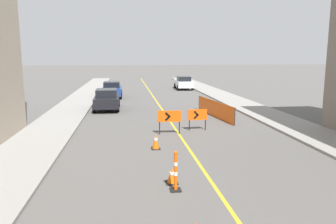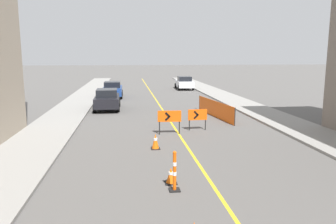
{
  "view_description": "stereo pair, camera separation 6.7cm",
  "coord_description": "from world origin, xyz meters",
  "px_view_note": "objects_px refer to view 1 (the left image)",
  "views": [
    {
      "loc": [
        -2.73,
        6.75,
        4.11
      ],
      "look_at": [
        -0.43,
        24.59,
        1.0
      ],
      "focal_mm": 35.0,
      "sensor_mm": 36.0,
      "label": 1
    },
    {
      "loc": [
        -2.66,
        6.74,
        4.11
      ],
      "look_at": [
        -0.43,
        24.59,
        1.0
      ],
      "focal_mm": 35.0,
      "sensor_mm": 36.0,
      "label": 2
    }
  ],
  "objects_px": {
    "arrow_barricade_primary": "(169,117)",
    "parked_car_curb_mid": "(112,90)",
    "traffic_cone_fifth": "(156,141)",
    "parked_car_curb_near": "(107,99)",
    "delineator_post_rear": "(176,173)",
    "traffic_cone_fourth": "(172,175)",
    "arrow_barricade_secondary": "(198,116)",
    "parked_car_curb_far": "(184,83)"
  },
  "relations": [
    {
      "from": "arrow_barricade_primary",
      "to": "arrow_barricade_secondary",
      "type": "distance_m",
      "value": 1.84
    },
    {
      "from": "parked_car_curb_mid",
      "to": "arrow_barricade_secondary",
      "type": "bearing_deg",
      "value": -70.96
    },
    {
      "from": "delineator_post_rear",
      "to": "traffic_cone_fourth",
      "type": "bearing_deg",
      "value": 93.15
    },
    {
      "from": "parked_car_curb_near",
      "to": "traffic_cone_fifth",
      "type": "bearing_deg",
      "value": -77.26
    },
    {
      "from": "arrow_barricade_primary",
      "to": "parked_car_curb_mid",
      "type": "height_order",
      "value": "parked_car_curb_mid"
    },
    {
      "from": "traffic_cone_fourth",
      "to": "parked_car_curb_far",
      "type": "height_order",
      "value": "parked_car_curb_far"
    },
    {
      "from": "arrow_barricade_secondary",
      "to": "parked_car_curb_mid",
      "type": "distance_m",
      "value": 15.98
    },
    {
      "from": "traffic_cone_fifth",
      "to": "delineator_post_rear",
      "type": "distance_m",
      "value": 4.64
    },
    {
      "from": "traffic_cone_fifth",
      "to": "parked_car_curb_near",
      "type": "height_order",
      "value": "parked_car_curb_near"
    },
    {
      "from": "delineator_post_rear",
      "to": "parked_car_curb_mid",
      "type": "bearing_deg",
      "value": 96.95
    },
    {
      "from": "traffic_cone_fourth",
      "to": "parked_car_curb_mid",
      "type": "height_order",
      "value": "parked_car_curb_mid"
    },
    {
      "from": "traffic_cone_fourth",
      "to": "traffic_cone_fifth",
      "type": "relative_size",
      "value": 0.76
    },
    {
      "from": "traffic_cone_fifth",
      "to": "parked_car_curb_far",
      "type": "xyz_separation_m",
      "value": [
        5.78,
        25.62,
        0.45
      ]
    },
    {
      "from": "traffic_cone_fourth",
      "to": "delineator_post_rear",
      "type": "xyz_separation_m",
      "value": [
        0.03,
        -0.6,
        0.29
      ]
    },
    {
      "from": "arrow_barricade_secondary",
      "to": "parked_car_curb_near",
      "type": "relative_size",
      "value": 0.27
    },
    {
      "from": "parked_car_curb_far",
      "to": "delineator_post_rear",
      "type": "bearing_deg",
      "value": -98.95
    },
    {
      "from": "parked_car_curb_mid",
      "to": "traffic_cone_fourth",
      "type": "bearing_deg",
      "value": -83.2
    },
    {
      "from": "traffic_cone_fourth",
      "to": "arrow_barricade_primary",
      "type": "bearing_deg",
      "value": 83.04
    },
    {
      "from": "traffic_cone_fourth",
      "to": "arrow_barricade_secondary",
      "type": "distance_m",
      "value": 7.89
    },
    {
      "from": "parked_car_curb_far",
      "to": "traffic_cone_fourth",
      "type": "bearing_deg",
      "value": -99.22
    },
    {
      "from": "delineator_post_rear",
      "to": "parked_car_curb_far",
      "type": "xyz_separation_m",
      "value": [
        5.59,
        30.25,
        0.25
      ]
    },
    {
      "from": "delineator_post_rear",
      "to": "parked_car_curb_near",
      "type": "xyz_separation_m",
      "value": [
        -2.93,
        15.86,
        0.25
      ]
    },
    {
      "from": "arrow_barricade_primary",
      "to": "parked_car_curb_mid",
      "type": "distance_m",
      "value": 16.25
    },
    {
      "from": "arrow_barricade_secondary",
      "to": "arrow_barricade_primary",
      "type": "bearing_deg",
      "value": -158.37
    },
    {
      "from": "arrow_barricade_secondary",
      "to": "parked_car_curb_near",
      "type": "bearing_deg",
      "value": 121.66
    },
    {
      "from": "traffic_cone_fourth",
      "to": "parked_car_curb_far",
      "type": "xyz_separation_m",
      "value": [
        5.62,
        29.65,
        0.54
      ]
    },
    {
      "from": "delineator_post_rear",
      "to": "traffic_cone_fifth",
      "type": "bearing_deg",
      "value": 92.33
    },
    {
      "from": "arrow_barricade_secondary",
      "to": "parked_car_curb_far",
      "type": "height_order",
      "value": "parked_car_curb_far"
    },
    {
      "from": "traffic_cone_fourth",
      "to": "delineator_post_rear",
      "type": "bearing_deg",
      "value": -86.85
    },
    {
      "from": "parked_car_curb_near",
      "to": "arrow_barricade_primary",
      "type": "bearing_deg",
      "value": -67.52
    },
    {
      "from": "arrow_barricade_secondary",
      "to": "parked_car_curb_near",
      "type": "height_order",
      "value": "parked_car_curb_near"
    },
    {
      "from": "parked_car_curb_mid",
      "to": "parked_car_curb_far",
      "type": "xyz_separation_m",
      "value": [
        8.41,
        7.1,
        0.0
      ]
    },
    {
      "from": "parked_car_curb_near",
      "to": "parked_car_curb_mid",
      "type": "height_order",
      "value": "same"
    },
    {
      "from": "arrow_barricade_primary",
      "to": "arrow_barricade_secondary",
      "type": "height_order",
      "value": "arrow_barricade_primary"
    },
    {
      "from": "traffic_cone_fifth",
      "to": "parked_car_curb_mid",
      "type": "height_order",
      "value": "parked_car_curb_mid"
    },
    {
      "from": "traffic_cone_fifth",
      "to": "parked_car_curb_far",
      "type": "bearing_deg",
      "value": 77.29
    },
    {
      "from": "delineator_post_rear",
      "to": "parked_car_curb_mid",
      "type": "height_order",
      "value": "parked_car_curb_mid"
    },
    {
      "from": "delineator_post_rear",
      "to": "arrow_barricade_secondary",
      "type": "xyz_separation_m",
      "value": [
        2.46,
        8.07,
        0.27
      ]
    },
    {
      "from": "delineator_post_rear",
      "to": "parked_car_curb_mid",
      "type": "xyz_separation_m",
      "value": [
        -2.82,
        23.15,
        0.25
      ]
    },
    {
      "from": "traffic_cone_fourth",
      "to": "traffic_cone_fifth",
      "type": "height_order",
      "value": "traffic_cone_fifth"
    },
    {
      "from": "parked_car_curb_mid",
      "to": "parked_car_curb_far",
      "type": "bearing_deg",
      "value": 39.91
    },
    {
      "from": "parked_car_curb_near",
      "to": "arrow_barricade_secondary",
      "type": "bearing_deg",
      "value": -56.32
    }
  ]
}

